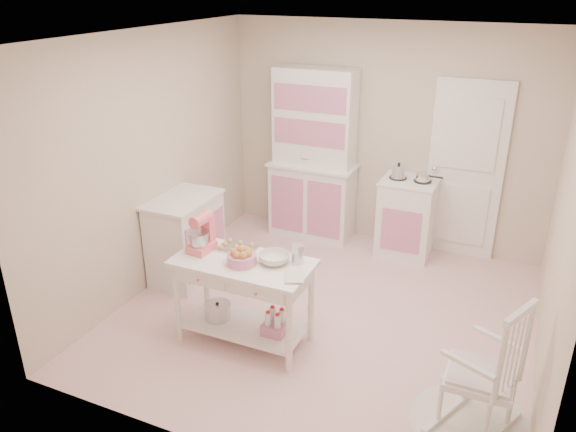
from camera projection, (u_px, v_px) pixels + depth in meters
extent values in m
plane|color=pink|center=(325.00, 313.00, 5.48)|extent=(3.80, 3.80, 0.00)
cube|color=white|center=(334.00, 36.00, 4.45)|extent=(3.80, 3.80, 0.04)
cube|color=beige|center=(385.00, 137.00, 6.56)|extent=(3.80, 0.04, 2.60)
cube|color=beige|center=(220.00, 290.00, 3.37)|extent=(3.80, 0.04, 2.60)
cube|color=beige|center=(153.00, 162.00, 5.67)|extent=(0.04, 3.80, 2.60)
cube|color=beige|center=(564.00, 225.00, 4.26)|extent=(0.04, 3.80, 2.60)
cube|color=white|center=(465.00, 171.00, 6.29)|extent=(0.82, 0.05, 2.04)
cube|color=white|center=(313.00, 155.00, 6.76)|extent=(1.06, 0.50, 2.08)
cube|color=white|center=(407.00, 217.00, 6.50)|extent=(0.62, 0.57, 0.92)
cube|color=white|center=(186.00, 238.00, 5.97)|extent=(0.54, 0.84, 0.92)
cylinder|color=white|center=(472.00, 425.00, 4.12)|extent=(0.92, 0.92, 0.01)
cube|color=white|center=(482.00, 365.00, 3.90)|extent=(0.73, 0.85, 1.10)
cube|color=white|center=(244.00, 301.00, 4.94)|extent=(1.20, 0.60, 0.80)
cube|color=#F96979|center=(201.00, 234.00, 4.88)|extent=(0.22, 0.29, 0.34)
cube|color=silver|center=(237.00, 248.00, 4.98)|extent=(0.34, 0.24, 0.02)
cylinder|color=pink|center=(242.00, 259.00, 4.71)|extent=(0.25, 0.25, 0.09)
imported|color=silver|center=(274.00, 258.00, 4.73)|extent=(0.27, 0.27, 0.08)
cylinder|color=silver|center=(298.00, 254.00, 4.72)|extent=(0.10, 0.10, 0.17)
imported|color=silver|center=(285.00, 277.00, 4.51)|extent=(0.22, 0.25, 0.02)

